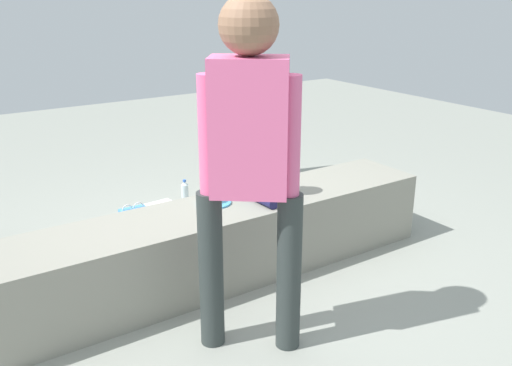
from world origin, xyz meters
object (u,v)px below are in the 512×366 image
Objects in this scene: cake_plate at (214,200)px; cake_box_white at (161,214)px; gift_bag at (134,227)px; water_bottle_near_gift at (185,192)px; handbag_brown_canvas at (238,181)px; adult_standing at (249,150)px; party_cup_red at (170,233)px; child_seated at (263,166)px.

cake_box_white is (0.06, 0.99, -0.45)m from cake_plate.
gift_bag is 0.51m from cake_box_white.
handbag_brown_canvas is at bearing -7.08° from water_bottle_near_gift.
adult_standing is 1.72m from party_cup_red.
cake_box_white is (0.09, 0.37, -0.00)m from party_cup_red.
water_bottle_near_gift is at bearing 35.40° from cake_box_white.
water_bottle_near_gift is 0.63× the size of handbag_brown_canvas.
cake_plate is 0.76m from party_cup_red.
child_seated is 0.28× the size of adult_standing.
adult_standing is 2.44m from handbag_brown_canvas.
child_seated is 0.95m from adult_standing.
party_cup_red is at bearing -104.28° from cake_box_white.
cake_plate is 2.06× the size of party_cup_red.
child_seated is 1.50m from handbag_brown_canvas.
gift_bag is at bearing 92.30° from adult_standing.
adult_standing reaches higher than cake_plate.
cake_box_white is 0.93× the size of handbag_brown_canvas.
handbag_brown_canvas is (0.90, 1.17, -0.38)m from cake_plate.
handbag_brown_canvas is (0.84, 0.18, 0.06)m from cake_box_white.
adult_standing is at bearing -99.56° from cake_box_white.
cake_plate is 0.72× the size of cake_box_white.
cake_plate is 1.09m from cake_box_white.
child_seated is 4.43× the size of party_cup_red.
handbag_brown_canvas is (0.93, 0.55, 0.06)m from party_cup_red.
adult_standing reaches higher than cake_box_white.
cake_plate is at bearing -65.55° from gift_bag.
handbag_brown_canvas reaches higher than cake_box_white.
water_bottle_near_gift is at bearing 172.92° from handbag_brown_canvas.
cake_plate is at bearing -93.62° from cake_box_white.
cake_box_white is at bearing 103.10° from child_seated.
gift_bag is at bearing 114.45° from cake_plate.
adult_standing is 5.59× the size of cake_box_white.
water_bottle_near_gift is at bearing 40.32° from gift_bag.
party_cup_red is 0.38m from cake_box_white.
party_cup_red is 0.35× the size of cake_box_white.
cake_box_white is 0.86m from handbag_brown_canvas.
gift_bag reaches higher than cake_box_white.
water_bottle_near_gift is at bearing 71.91° from cake_plate.
water_bottle_near_gift is at bearing 54.67° from party_cup_red.
party_cup_red is 0.33× the size of handbag_brown_canvas.
adult_standing is 7.75× the size of cake_plate.
adult_standing is at bearing -106.85° from cake_plate.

